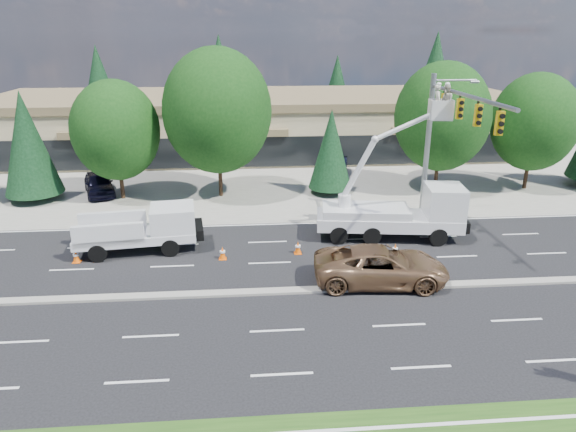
{
  "coord_description": "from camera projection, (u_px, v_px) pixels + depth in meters",
  "views": [
    {
      "loc": [
        -0.99,
        -20.97,
        11.36
      ],
      "look_at": [
        0.99,
        3.66,
        2.4
      ],
      "focal_mm": 32.0,
      "sensor_mm": 36.0,
      "label": 1
    }
  ],
  "objects": [
    {
      "name": "traffic_cone_a",
      "position": [
        76.0,
        256.0,
        26.58
      ],
      "size": [
        0.4,
        0.4,
        0.7
      ],
      "color": "#FD5D07",
      "rests_on": "ground"
    },
    {
      "name": "tree_back_c",
      "position": [
        337.0,
        89.0,
        62.12
      ],
      "size": [
        4.4,
        4.4,
        8.67
      ],
      "color": "#332114",
      "rests_on": "ground"
    },
    {
      "name": "concrete_apron",
      "position": [
        260.0,
        176.0,
        42.34
      ],
      "size": [
        140.0,
        22.0,
        0.01
      ],
      "primitive_type": "cube",
      "color": "gray",
      "rests_on": "ground"
    },
    {
      "name": "utility_pickup",
      "position": [
        145.0,
        233.0,
        27.83
      ],
      "size": [
        6.55,
        3.07,
        2.42
      ],
      "rotation": [
        0.0,
        0.0,
        0.12
      ],
      "color": "silver",
      "rests_on": "ground"
    },
    {
      "name": "tree_front_g",
      "position": [
        535.0,
        122.0,
        37.44
      ],
      "size": [
        6.21,
        6.21,
        8.62
      ],
      "color": "#332114",
      "rests_on": "ground"
    },
    {
      "name": "tree_front_e",
      "position": [
        331.0,
        149.0,
        36.9
      ],
      "size": [
        3.14,
        3.14,
        6.19
      ],
      "color": "#332114",
      "rests_on": "ground"
    },
    {
      "name": "traffic_cone_d",
      "position": [
        395.0,
        250.0,
        27.33
      ],
      "size": [
        0.4,
        0.4,
        0.7
      ],
      "color": "#FD5D07",
      "rests_on": "ground"
    },
    {
      "name": "tree_front_f",
      "position": [
        442.0,
        117.0,
        36.75
      ],
      "size": [
        6.8,
        6.8,
        9.43
      ],
      "color": "#332114",
      "rests_on": "ground"
    },
    {
      "name": "signal_mast",
      "position": [
        443.0,
        130.0,
        28.89
      ],
      "size": [
        2.76,
        10.16,
        9.0
      ],
      "color": "gray",
      "rests_on": "ground"
    },
    {
      "name": "road_median",
      "position": [
        273.0,
        291.0,
        23.58
      ],
      "size": [
        120.0,
        0.55,
        0.12
      ],
      "primitive_type": "cube",
      "color": "gray",
      "rests_on": "ground"
    },
    {
      "name": "tree_back_b",
      "position": [
        220.0,
        79.0,
        60.64
      ],
      "size": [
        5.58,
        5.58,
        11.0
      ],
      "color": "#332114",
      "rests_on": "ground"
    },
    {
      "name": "tree_back_a",
      "position": [
        100.0,
        86.0,
        59.8
      ],
      "size": [
        5.01,
        5.01,
        9.87
      ],
      "color": "#332114",
      "rests_on": "ground"
    },
    {
      "name": "bucket_truck",
      "position": [
        402.0,
        207.0,
        29.26
      ],
      "size": [
        8.45,
        3.52,
        8.8
      ],
      "rotation": [
        0.0,
        0.0,
        -0.13
      ],
      "color": "silver",
      "rests_on": "ground"
    },
    {
      "name": "tree_back_d",
      "position": [
        434.0,
        76.0,
        62.53
      ],
      "size": [
        5.75,
        5.75,
        11.34
      ],
      "color": "#332114",
      "rests_on": "ground"
    },
    {
      "name": "tree_front_d",
      "position": [
        217.0,
        111.0,
        35.34
      ],
      "size": [
        7.53,
        7.53,
        10.45
      ],
      "color": "#332114",
      "rests_on": "ground"
    },
    {
      "name": "minivan",
      "position": [
        381.0,
        266.0,
        24.25
      ],
      "size": [
        6.56,
        3.46,
        1.76
      ],
      "primitive_type": "imported",
      "rotation": [
        0.0,
        0.0,
        1.48
      ],
      "color": "#8C6544",
      "rests_on": "ground"
    },
    {
      "name": "traffic_cone_c",
      "position": [
        298.0,
        248.0,
        27.62
      ],
      "size": [
        0.4,
        0.4,
        0.7
      ],
      "color": "#FD5D07",
      "rests_on": "ground"
    },
    {
      "name": "tree_front_b",
      "position": [
        27.0,
        143.0,
        35.05
      ],
      "size": [
        3.88,
        3.88,
        7.66
      ],
      "color": "#332114",
      "rests_on": "ground"
    },
    {
      "name": "traffic_cone_b",
      "position": [
        223.0,
        253.0,
        26.95
      ],
      "size": [
        0.4,
        0.4,
        0.7
      ],
      "color": "#FD5D07",
      "rests_on": "ground"
    },
    {
      "name": "ground",
      "position": [
        273.0,
        293.0,
        23.6
      ],
      "size": [
        140.0,
        140.0,
        0.0
      ],
      "primitive_type": "plane",
      "color": "black",
      "rests_on": "ground"
    },
    {
      "name": "strip_mall",
      "position": [
        257.0,
        122.0,
        50.72
      ],
      "size": [
        50.4,
        15.4,
        5.5
      ],
      "color": "tan",
      "rests_on": "ground"
    },
    {
      "name": "parked_car_west",
      "position": [
        99.0,
        183.0,
        37.54
      ],
      "size": [
        3.38,
        5.12,
        1.62
      ],
      "primitive_type": "imported",
      "rotation": [
        0.0,
        0.0,
        0.34
      ],
      "color": "black",
      "rests_on": "ground"
    },
    {
      "name": "tree_front_c",
      "position": [
        116.0,
        130.0,
        35.24
      ],
      "size": [
        6.02,
        6.02,
        8.35
      ],
      "color": "#332114",
      "rests_on": "ground"
    },
    {
      "name": "parked_car_east",
      "position": [
        338.0,
        166.0,
        42.73
      ],
      "size": [
        2.36,
        4.51,
        1.42
      ],
      "primitive_type": "imported",
      "rotation": [
        0.0,
        0.0,
        -0.21
      ],
      "color": "black",
      "rests_on": "ground"
    }
  ]
}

